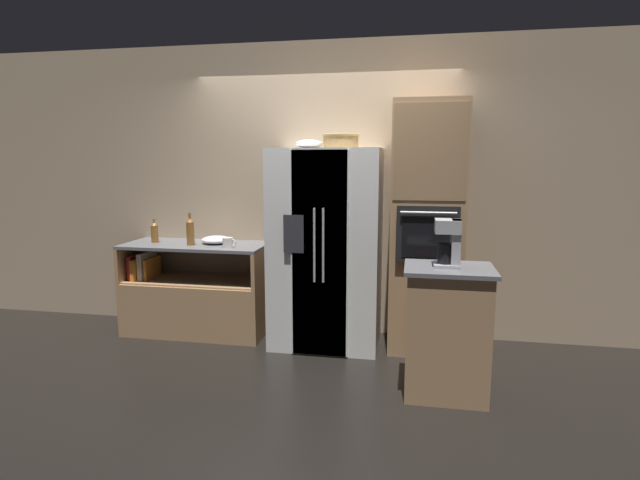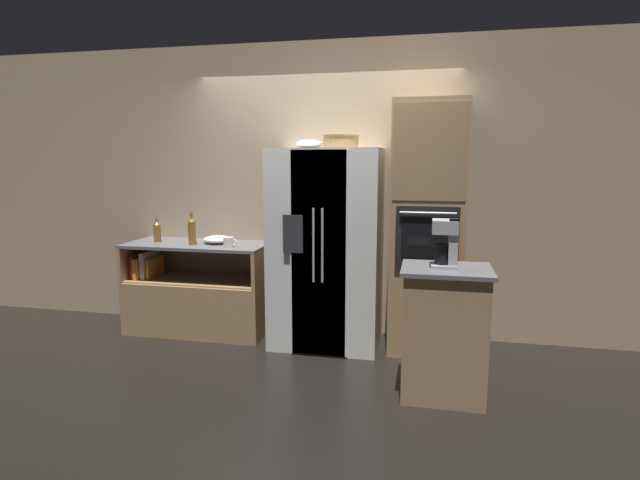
{
  "view_description": "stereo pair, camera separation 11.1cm",
  "coord_description": "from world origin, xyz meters",
  "px_view_note": "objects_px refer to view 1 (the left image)",
  "views": [
    {
      "loc": [
        0.85,
        -4.34,
        1.7
      ],
      "look_at": [
        0.04,
        -0.02,
        0.99
      ],
      "focal_mm": 28.0,
      "sensor_mm": 36.0,
      "label": 1
    },
    {
      "loc": [
        0.96,
        -4.32,
        1.7
      ],
      "look_at": [
        0.04,
        -0.02,
        0.99
      ],
      "focal_mm": 28.0,
      "sensor_mm": 36.0,
      "label": 2
    }
  ],
  "objects_px": {
    "wall_oven": "(427,228)",
    "mixing_bowl": "(216,240)",
    "bottle_short": "(190,231)",
    "fruit_bowl": "(309,144)",
    "bottle_tall": "(155,232)",
    "wicker_basket": "(341,140)",
    "mug": "(228,243)",
    "refrigerator": "(326,248)",
    "coffee_maker": "(450,241)"
  },
  "relations": [
    {
      "from": "wall_oven",
      "to": "mixing_bowl",
      "type": "distance_m",
      "value": 2.02
    },
    {
      "from": "bottle_short",
      "to": "mixing_bowl",
      "type": "distance_m",
      "value": 0.26
    },
    {
      "from": "wall_oven",
      "to": "mixing_bowl",
      "type": "bearing_deg",
      "value": 178.41
    },
    {
      "from": "wall_oven",
      "to": "fruit_bowl",
      "type": "relative_size",
      "value": 9.28
    },
    {
      "from": "bottle_tall",
      "to": "bottle_short",
      "type": "bearing_deg",
      "value": -10.83
    },
    {
      "from": "wicker_basket",
      "to": "mug",
      "type": "distance_m",
      "value": 1.4
    },
    {
      "from": "bottle_tall",
      "to": "mixing_bowl",
      "type": "relative_size",
      "value": 0.86
    },
    {
      "from": "wicker_basket",
      "to": "mixing_bowl",
      "type": "height_order",
      "value": "wicker_basket"
    },
    {
      "from": "bottle_short",
      "to": "mixing_bowl",
      "type": "height_order",
      "value": "bottle_short"
    },
    {
      "from": "mug",
      "to": "mixing_bowl",
      "type": "relative_size",
      "value": 0.48
    },
    {
      "from": "wicker_basket",
      "to": "bottle_tall",
      "type": "relative_size",
      "value": 1.36
    },
    {
      "from": "refrigerator",
      "to": "bottle_tall",
      "type": "xyz_separation_m",
      "value": [
        -1.73,
        0.06,
        0.1
      ]
    },
    {
      "from": "fruit_bowl",
      "to": "bottle_tall",
      "type": "relative_size",
      "value": 1.0
    },
    {
      "from": "wall_oven",
      "to": "wicker_basket",
      "type": "distance_m",
      "value": 1.08
    },
    {
      "from": "refrigerator",
      "to": "wall_oven",
      "type": "height_order",
      "value": "wall_oven"
    },
    {
      "from": "bottle_short",
      "to": "mixing_bowl",
      "type": "relative_size",
      "value": 1.13
    },
    {
      "from": "wicker_basket",
      "to": "fruit_bowl",
      "type": "relative_size",
      "value": 1.36
    },
    {
      "from": "refrigerator",
      "to": "mixing_bowl",
      "type": "bearing_deg",
      "value": 174.23
    },
    {
      "from": "fruit_bowl",
      "to": "mug",
      "type": "height_order",
      "value": "fruit_bowl"
    },
    {
      "from": "fruit_bowl",
      "to": "coffee_maker",
      "type": "xyz_separation_m",
      "value": [
        1.17,
        -0.78,
        -0.7
      ]
    },
    {
      "from": "wicker_basket",
      "to": "wall_oven",
      "type": "bearing_deg",
      "value": 9.42
    },
    {
      "from": "bottle_tall",
      "to": "coffee_maker",
      "type": "bearing_deg",
      "value": -18.22
    },
    {
      "from": "wall_oven",
      "to": "mug",
      "type": "relative_size",
      "value": 16.71
    },
    {
      "from": "bottle_tall",
      "to": "mug",
      "type": "bearing_deg",
      "value": -9.73
    },
    {
      "from": "wall_oven",
      "to": "bottle_short",
      "type": "bearing_deg",
      "value": -178.03
    },
    {
      "from": "bottle_short",
      "to": "mug",
      "type": "distance_m",
      "value": 0.41
    },
    {
      "from": "fruit_bowl",
      "to": "bottle_short",
      "type": "relative_size",
      "value": 0.77
    },
    {
      "from": "refrigerator",
      "to": "mixing_bowl",
      "type": "height_order",
      "value": "refrigerator"
    },
    {
      "from": "wall_oven",
      "to": "bottle_tall",
      "type": "distance_m",
      "value": 2.62
    },
    {
      "from": "wall_oven",
      "to": "coffee_maker",
      "type": "height_order",
      "value": "wall_oven"
    },
    {
      "from": "wall_oven",
      "to": "fruit_bowl",
      "type": "xyz_separation_m",
      "value": [
        -1.04,
        -0.12,
        0.74
      ]
    },
    {
      "from": "refrigerator",
      "to": "bottle_short",
      "type": "distance_m",
      "value": 1.32
    },
    {
      "from": "coffee_maker",
      "to": "bottle_short",
      "type": "bearing_deg",
      "value": 160.52
    },
    {
      "from": "refrigerator",
      "to": "wall_oven",
      "type": "distance_m",
      "value": 0.92
    },
    {
      "from": "wicker_basket",
      "to": "coffee_maker",
      "type": "distance_m",
      "value": 1.39
    },
    {
      "from": "bottle_tall",
      "to": "wall_oven",
      "type": "bearing_deg",
      "value": -0.08
    },
    {
      "from": "refrigerator",
      "to": "bottle_tall",
      "type": "height_order",
      "value": "refrigerator"
    },
    {
      "from": "coffee_maker",
      "to": "fruit_bowl",
      "type": "bearing_deg",
      "value": 146.3
    },
    {
      "from": "mixing_bowl",
      "to": "coffee_maker",
      "type": "bearing_deg",
      "value": -24.12
    },
    {
      "from": "mug",
      "to": "coffee_maker",
      "type": "relative_size",
      "value": 0.39
    },
    {
      "from": "wicker_basket",
      "to": "bottle_tall",
      "type": "distance_m",
      "value": 2.06
    },
    {
      "from": "refrigerator",
      "to": "mug",
      "type": "height_order",
      "value": "refrigerator"
    },
    {
      "from": "fruit_bowl",
      "to": "coffee_maker",
      "type": "bearing_deg",
      "value": -33.7
    },
    {
      "from": "bottle_tall",
      "to": "coffee_maker",
      "type": "relative_size",
      "value": 0.7
    },
    {
      "from": "wicker_basket",
      "to": "fruit_bowl",
      "type": "distance_m",
      "value": 0.28
    },
    {
      "from": "refrigerator",
      "to": "wicker_basket",
      "type": "bearing_deg",
      "value": -26.46
    },
    {
      "from": "wall_oven",
      "to": "mug",
      "type": "height_order",
      "value": "wall_oven"
    },
    {
      "from": "fruit_bowl",
      "to": "mug",
      "type": "relative_size",
      "value": 1.8
    },
    {
      "from": "mixing_bowl",
      "to": "bottle_short",
      "type": "bearing_deg",
      "value": -146.69
    },
    {
      "from": "wicker_basket",
      "to": "bottle_tall",
      "type": "height_order",
      "value": "wicker_basket"
    }
  ]
}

